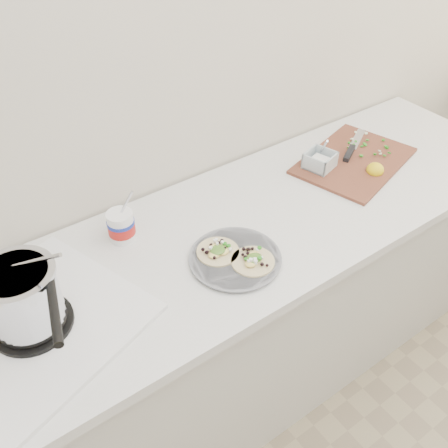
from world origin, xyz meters
TOP-DOWN VIEW (x-y plane):
  - counter at (0.00, 1.43)m, footprint 2.44×0.66m
  - stove at (-0.63, 1.40)m, footprint 0.64×0.61m
  - taco_plate at (-0.05, 1.30)m, footprint 0.28×0.28m
  - tub at (-0.28, 1.58)m, footprint 0.09×0.09m
  - cutboard at (0.63, 1.48)m, footprint 0.52×0.43m

SIDE VIEW (x-z plane):
  - counter at x=0.00m, z-range 0.00..0.90m
  - taco_plate at x=-0.05m, z-range 0.90..0.94m
  - cutboard at x=0.63m, z-range 0.88..0.95m
  - tub at x=-0.28m, z-range 0.87..1.06m
  - stove at x=-0.63m, z-range 0.86..1.11m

